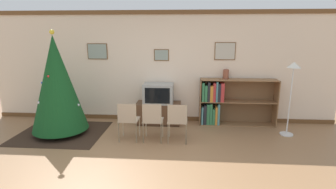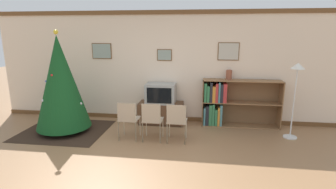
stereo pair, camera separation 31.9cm
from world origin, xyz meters
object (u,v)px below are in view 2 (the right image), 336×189
vase (229,75)px  standing_lamp (296,81)px  christmas_tree (61,82)px  folding_chair_left (128,118)px  folding_chair_right (177,120)px  bookshelf (226,103)px  tv_console (161,113)px  folding_chair_center (152,119)px  television (161,93)px

vase → standing_lamp: 1.44m
christmas_tree → folding_chair_left: christmas_tree is taller
folding_chair_right → folding_chair_left: bearing=180.0°
bookshelf → vase: (0.03, 0.05, 0.67)m
tv_console → folding_chair_left: bearing=-114.4°
folding_chair_center → folding_chair_right: same height
folding_chair_center → vase: 2.16m
christmas_tree → vase: 3.80m
tv_console → folding_chair_left: folding_chair_left is taller
television → standing_lamp: size_ratio=0.44×
folding_chair_left → christmas_tree: bearing=169.1°
christmas_tree → folding_chair_right: bearing=-6.7°
tv_console → folding_chair_right: (0.50, -1.11, 0.21)m
christmas_tree → folding_chair_center: christmas_tree is taller
folding_chair_right → vase: vase is taller
television → vase: 1.67m
christmas_tree → vase: (3.68, 0.93, 0.11)m
tv_console → vase: bearing=4.6°
standing_lamp → christmas_tree: bearing=-176.8°
christmas_tree → folding_chair_left: size_ratio=2.73×
bookshelf → standing_lamp: bearing=-24.7°
christmas_tree → folding_chair_center: size_ratio=2.73×
folding_chair_right → tv_console: bearing=114.4°
folding_chair_left → folding_chair_right: bearing=0.0°
christmas_tree → bookshelf: (3.65, 0.88, -0.56)m
folding_chair_center → folding_chair_right: (0.50, 0.00, 0.00)m
folding_chair_right → standing_lamp: 2.56m
tv_console → standing_lamp: bearing=-10.4°
tv_console → television: 0.50m
christmas_tree → bookshelf: bearing=13.5°
bookshelf → tv_console: bearing=-177.2°
folding_chair_center → standing_lamp: standing_lamp is taller
tv_console → folding_chair_left: (-0.50, -1.11, 0.21)m
television → vase: vase is taller
folding_chair_left → bookshelf: bearing=29.9°
bookshelf → standing_lamp: (1.32, -0.60, 0.67)m
christmas_tree → bookshelf: size_ratio=1.24×
folding_chair_right → vase: size_ratio=3.56×
bookshelf → folding_chair_right: bearing=-131.8°
tv_console → vase: vase is taller
standing_lamp → tv_console: bearing=169.6°
vase → tv_console: bearing=-175.4°
tv_console → folding_chair_center: (0.00, -1.11, 0.21)m
vase → television: bearing=-175.3°
folding_chair_right → christmas_tree: bearing=173.3°
folding_chair_center → christmas_tree: bearing=171.7°
television → folding_chair_left: (-0.50, -1.11, -0.29)m
tv_console → bookshelf: bookshelf is taller
tv_console → bookshelf: size_ratio=0.59×
folding_chair_left → folding_chair_center: 0.50m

